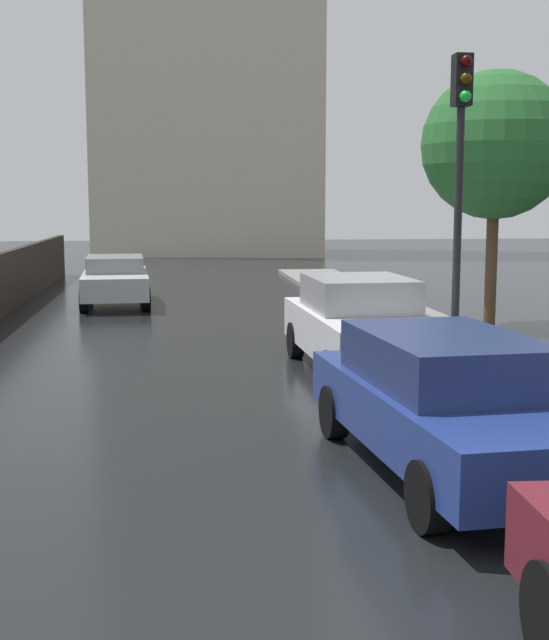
# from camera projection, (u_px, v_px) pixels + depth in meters

# --- Properties ---
(car_white_near_kerb) EXTENTS (1.99, 4.49, 1.53)m
(car_white_near_kerb) POSITION_uv_depth(u_px,v_px,m) (361.00, 324.00, 13.84)
(car_white_near_kerb) COLOR silver
(car_white_near_kerb) RESTS_ON ground
(car_silver_mid_road) EXTENTS (1.95, 4.48, 1.31)m
(car_silver_mid_road) POSITION_uv_depth(u_px,v_px,m) (115.00, 279.00, 22.90)
(car_silver_mid_road) COLOR #B2B5BA
(car_silver_mid_road) RESTS_ON ground
(car_blue_behind_camera) EXTENTS (2.07, 4.61, 1.42)m
(car_blue_behind_camera) POSITION_uv_depth(u_px,v_px,m) (447.00, 400.00, 8.67)
(car_blue_behind_camera) COLOR navy
(car_blue_behind_camera) RESTS_ON ground
(traffic_light) EXTENTS (0.26, 0.39, 4.75)m
(traffic_light) POSITION_uv_depth(u_px,v_px,m) (460.00, 157.00, 12.65)
(traffic_light) COLOR black
(traffic_light) RESTS_ON sidewalk_strip
(street_tree_mid) EXTENTS (3.17, 3.17, 5.54)m
(street_tree_mid) POSITION_uv_depth(u_px,v_px,m) (495.00, 146.00, 18.27)
(street_tree_mid) COLOR #4C3823
(street_tree_mid) RESTS_ON ground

